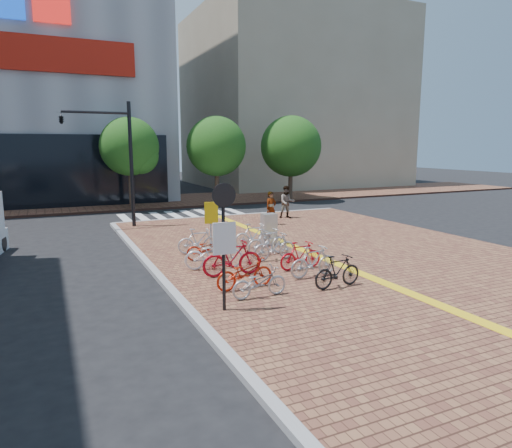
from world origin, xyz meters
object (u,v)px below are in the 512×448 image
bike_3 (214,254)px  traffic_light_pole (100,141)px  bike_2 (232,258)px  bike_5 (199,241)px  bike_4 (208,248)px  bike_6 (338,271)px  bike_10 (268,242)px  bike_1 (245,273)px  utility_box (269,229)px  pedestrian_b (287,202)px  pedestrian_a (271,208)px  yellow_sign (211,217)px  notice_sign (224,231)px  bike_11 (254,235)px  bike_0 (259,282)px  bike_8 (301,255)px  bike_7 (313,262)px  bike_9 (275,246)px

bike_3 → traffic_light_pole: traffic_light_pole is taller
bike_2 → bike_5: bike_2 is taller
bike_3 → bike_4: size_ratio=1.24×
bike_6 → bike_10: (-0.07, 4.49, 0.02)m
traffic_light_pole → bike_1: bearing=-78.3°
bike_1 → bike_6: size_ratio=1.09×
bike_3 → utility_box: bearing=-40.9°
bike_3 → pedestrian_b: pedestrian_b is taller
pedestrian_a → yellow_sign: size_ratio=0.89×
pedestrian_a → utility_box: 4.85m
bike_2 → pedestrian_b: size_ratio=1.05×
bike_2 → pedestrian_b: 12.07m
bike_10 → utility_box: bearing=-30.9°
bike_10 → notice_sign: 6.27m
bike_5 → bike_11: 2.36m
bike_0 → bike_2: 2.25m
utility_box → notice_sign: 8.05m
bike_4 → bike_10: bearing=-95.6°
bike_10 → bike_8: bearing=179.3°
bike_7 → utility_box: size_ratio=1.28×
bike_5 → bike_7: 5.15m
bike_6 → bike_3: bearing=32.5°
bike_2 → bike_9: bearing=-55.0°
bike_1 → utility_box: (3.32, 5.11, 0.19)m
bike_10 → bike_11: (0.06, 1.40, -0.02)m
bike_1 → bike_2: bearing=-10.7°
utility_box → bike_1: bearing=-123.0°
pedestrian_a → pedestrian_b: bearing=31.5°
bike_11 → bike_2: bearing=148.4°
pedestrian_a → notice_sign: bearing=-132.0°
bike_1 → bike_6: 2.72m
bike_4 → bike_11: bike_11 is taller
bike_4 → pedestrian_b: 10.30m
bike_3 → yellow_sign: yellow_sign is taller
bike_0 → pedestrian_b: pedestrian_b is taller
bike_0 → bike_8: (2.48, 2.01, 0.05)m
bike_3 → bike_4: bike_3 is taller
utility_box → bike_3: bearing=-141.6°
bike_4 → bike_9: (2.16, -1.13, 0.09)m
bike_0 → traffic_light_pole: traffic_light_pole is taller
bike_7 → bike_8: bike_7 is taller
bike_6 → pedestrian_b: pedestrian_b is taller
bike_2 → utility_box: size_ratio=1.48×
bike_2 → bike_3: bike_2 is taller
bike_4 → notice_sign: notice_sign is taller
bike_9 → notice_sign: notice_sign is taller
bike_1 → utility_box: 6.09m
bike_8 → bike_10: size_ratio=0.93×
utility_box → notice_sign: (-4.48, -6.55, 1.38)m
bike_4 → notice_sign: bearing=167.4°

